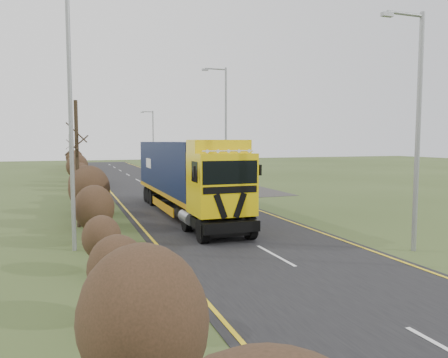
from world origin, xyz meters
name	(u,v)px	position (x,y,z in m)	size (l,w,h in m)	color
ground	(235,234)	(0.00, 0.00, 0.00)	(160.00, 160.00, 0.00)	#37481F
road	(180,203)	(0.00, 10.00, 0.01)	(8.00, 120.00, 0.02)	black
layby	(222,186)	(6.50, 20.00, 0.01)	(6.00, 18.00, 0.02)	#2A2725
lane_markings	(181,204)	(0.00, 9.69, 0.03)	(7.52, 116.00, 0.01)	yellow
hedgerow	(86,185)	(-6.00, 7.89, 1.62)	(2.24, 102.04, 6.05)	#2E2114
lorry	(184,173)	(-0.84, 5.55, 2.38)	(2.92, 15.01, 4.19)	black
car_red_hatchback	(213,181)	(4.80, 17.45, 0.69)	(1.63, 4.05, 1.38)	#96070A
car_blue_sedan	(202,176)	(5.86, 24.17, 0.61)	(1.29, 3.70, 1.22)	#0A0E37
streetlight_near	(416,122)	(5.15, -5.09, 4.82)	(1.87, 0.18, 8.77)	gray
streetlight_mid	(224,122)	(5.65, 17.02, 5.69)	(2.17, 0.21, 10.26)	gray
streetlight_far	(152,138)	(4.50, 43.59, 4.57)	(1.78, 0.18, 8.34)	gray
left_pole	(70,112)	(-6.79, -0.69, 5.18)	(0.16, 0.16, 10.36)	gray
speed_sign	(215,172)	(4.81, 16.94, 1.54)	(0.61, 0.10, 2.21)	gray
warning_board	(198,172)	(4.66, 21.71, 1.20)	(0.75, 0.11, 1.97)	gray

